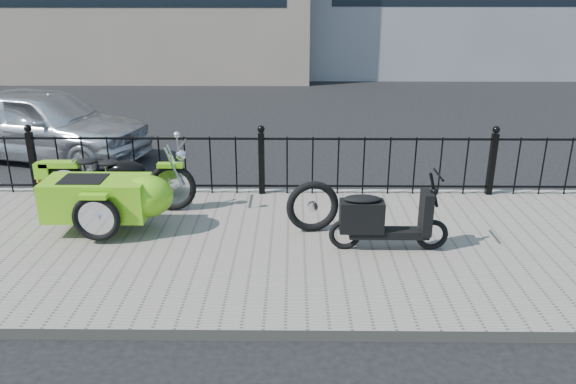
{
  "coord_description": "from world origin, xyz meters",
  "views": [
    {
      "loc": [
        0.49,
        -6.87,
        3.14
      ],
      "look_at": [
        0.42,
        -0.1,
        0.65
      ],
      "focal_mm": 35.0,
      "sensor_mm": 36.0,
      "label": 1
    }
  ],
  "objects_px": {
    "motorcycle_sidecar": "(114,194)",
    "spare_tire": "(313,206)",
    "scooter": "(381,220)",
    "sedan_car": "(44,124)"
  },
  "relations": [
    {
      "from": "motorcycle_sidecar",
      "to": "spare_tire",
      "type": "bearing_deg",
      "value": -2.27
    },
    {
      "from": "motorcycle_sidecar",
      "to": "scooter",
      "type": "relative_size",
      "value": 1.58
    },
    {
      "from": "scooter",
      "to": "spare_tire",
      "type": "relative_size",
      "value": 2.1
    },
    {
      "from": "scooter",
      "to": "sedan_car",
      "type": "relative_size",
      "value": 0.36
    },
    {
      "from": "sedan_car",
      "to": "motorcycle_sidecar",
      "type": "bearing_deg",
      "value": -130.53
    },
    {
      "from": "motorcycle_sidecar",
      "to": "spare_tire",
      "type": "distance_m",
      "value": 2.6
    },
    {
      "from": "motorcycle_sidecar",
      "to": "scooter",
      "type": "distance_m",
      "value": 3.46
    },
    {
      "from": "spare_tire",
      "to": "sedan_car",
      "type": "bearing_deg",
      "value": 143.87
    },
    {
      "from": "scooter",
      "to": "sedan_car",
      "type": "distance_m",
      "value": 7.15
    },
    {
      "from": "motorcycle_sidecar",
      "to": "scooter",
      "type": "bearing_deg",
      "value": -10.47
    }
  ]
}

